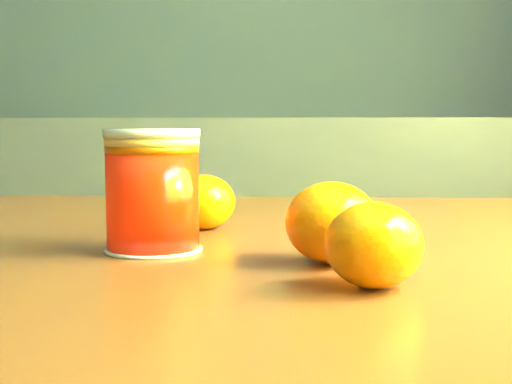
# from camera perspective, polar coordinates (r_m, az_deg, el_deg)

# --- Properties ---
(table) EXTENTS (1.12, 0.84, 0.79)m
(table) POSITION_cam_1_polar(r_m,az_deg,el_deg) (0.66, 0.33, -12.42)
(table) COLOR brown
(table) RESTS_ON ground
(juice_glass) EXTENTS (0.08, 0.08, 0.10)m
(juice_glass) POSITION_cam_1_polar(r_m,az_deg,el_deg) (0.58, -8.27, 0.06)
(juice_glass) COLOR #FF2005
(juice_glass) RESTS_ON table
(orange_front) EXTENTS (0.08, 0.08, 0.06)m
(orange_front) POSITION_cam_1_polar(r_m,az_deg,el_deg) (0.53, 6.09, -2.44)
(orange_front) COLOR orange
(orange_front) RESTS_ON table
(orange_back) EXTENTS (0.07, 0.07, 0.05)m
(orange_back) POSITION_cam_1_polar(r_m,az_deg,el_deg) (0.70, -4.16, -0.80)
(orange_back) COLOR orange
(orange_back) RESTS_ON table
(orange_extra) EXTENTS (0.08, 0.08, 0.05)m
(orange_extra) POSITION_cam_1_polar(r_m,az_deg,el_deg) (0.46, 9.40, -4.20)
(orange_extra) COLOR orange
(orange_extra) RESTS_ON table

